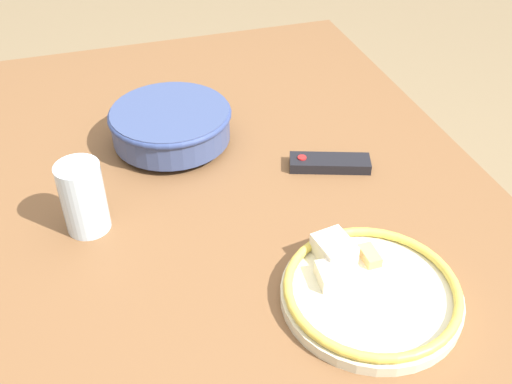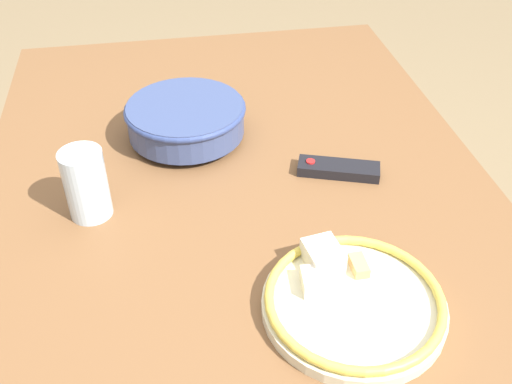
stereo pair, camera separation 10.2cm
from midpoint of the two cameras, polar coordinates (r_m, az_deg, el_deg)
name	(u,v)px [view 1 (the left image)]	position (r m, az deg, el deg)	size (l,w,h in m)	color
dining_table	(251,254)	(1.06, -3.21, -6.07)	(1.55, 0.93, 0.71)	brown
noodle_bowl	(171,124)	(1.20, -10.54, 6.32)	(0.24, 0.24, 0.08)	#384775
food_plate	(369,290)	(0.89, 7.44, -9.37)	(0.26, 0.26, 0.05)	beige
tv_remote	(330,163)	(1.14, 4.50, 2.67)	(0.09, 0.16, 0.02)	black
drinking_glass	(83,198)	(1.02, -18.91, -0.62)	(0.07, 0.07, 0.13)	silver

